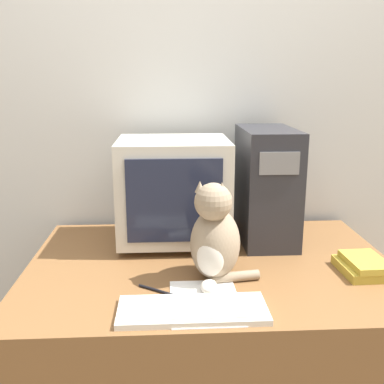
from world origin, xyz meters
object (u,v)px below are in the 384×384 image
object	(u,v)px
computer_tower	(266,185)
cat	(214,238)
crt_monitor	(174,190)
keyboard	(193,310)
pen	(159,291)
book_stack	(364,266)

from	to	relation	value
computer_tower	cat	xyz separation A→B (m)	(-0.26, -0.38, -0.09)
crt_monitor	keyboard	distance (m)	0.63
keyboard	crt_monitor	bearing A→B (deg)	94.17
cat	pen	size ratio (longest dim) A/B	2.53
cat	book_stack	xyz separation A→B (m)	(0.53, 0.02, -0.12)
crt_monitor	cat	size ratio (longest dim) A/B	1.28
keyboard	book_stack	distance (m)	0.66
keyboard	pen	bearing A→B (deg)	126.26
keyboard	cat	bearing A→B (deg)	69.43
book_stack	cat	bearing A→B (deg)	-178.27
computer_tower	book_stack	size ratio (longest dim) A/B	2.35
computer_tower	book_stack	xyz separation A→B (m)	(0.28, -0.36, -0.21)
keyboard	cat	xyz separation A→B (m)	(0.09, 0.23, 0.14)
pen	computer_tower	bearing A→B (deg)	47.02
crt_monitor	cat	distance (m)	0.39
keyboard	book_stack	size ratio (longest dim) A/B	2.19
book_stack	keyboard	bearing A→B (deg)	-158.48
crt_monitor	computer_tower	distance (m)	0.38
computer_tower	pen	size ratio (longest dim) A/B	3.44
keyboard	pen	world-z (taller)	keyboard
crt_monitor	book_stack	xyz separation A→B (m)	(0.66, -0.35, -0.20)
crt_monitor	keyboard	bearing A→B (deg)	-85.83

